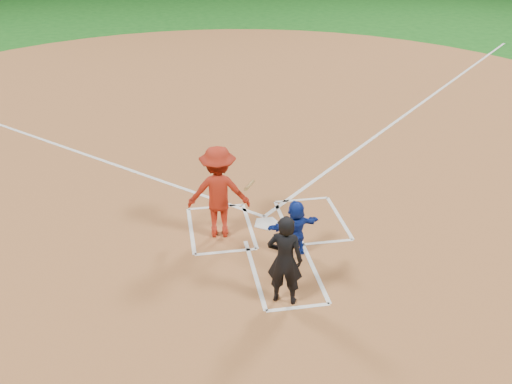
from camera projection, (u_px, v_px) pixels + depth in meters
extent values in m
plane|color=#155717|center=(267.00, 224.00, 12.01)|extent=(120.00, 120.00, 0.00)
cylinder|color=#995C32|center=(230.00, 125.00, 17.25)|extent=(28.00, 28.00, 0.01)
cylinder|color=silver|center=(267.00, 224.00, 12.00)|extent=(0.60, 0.60, 0.02)
imported|color=#132D9B|center=(295.00, 228.00, 10.75)|extent=(1.10, 0.53, 1.13)
imported|color=black|center=(285.00, 260.00, 9.36)|extent=(0.71, 0.60, 1.65)
cube|color=white|center=(216.00, 207.00, 12.65)|extent=(1.22, 0.08, 0.01)
cube|color=white|center=(226.00, 252.00, 11.05)|extent=(1.22, 0.08, 0.01)
cube|color=white|center=(249.00, 225.00, 11.95)|extent=(0.08, 1.83, 0.01)
cube|color=white|center=(191.00, 230.00, 11.76)|extent=(0.08, 1.83, 0.01)
cube|color=white|center=(301.00, 200.00, 12.95)|extent=(1.22, 0.08, 0.01)
cube|color=white|center=(324.00, 242.00, 11.35)|extent=(1.22, 0.08, 0.01)
cube|color=white|center=(284.00, 222.00, 12.06)|extent=(0.08, 1.83, 0.01)
cube|color=white|center=(339.00, 217.00, 12.25)|extent=(0.08, 1.83, 0.01)
cube|color=white|center=(255.00, 273.00, 10.43)|extent=(0.08, 2.20, 0.01)
cube|color=white|center=(313.00, 267.00, 10.60)|extent=(0.08, 2.20, 0.01)
cube|color=white|center=(298.00, 307.00, 9.55)|extent=(1.10, 0.08, 0.01)
cube|color=white|center=(429.00, 98.00, 19.52)|extent=(14.21, 14.21, 0.01)
imported|color=#A52212|center=(218.00, 192.00, 11.21)|extent=(1.33, 0.88, 1.92)
cylinder|color=#A3763B|center=(250.00, 185.00, 11.09)|extent=(0.35, 0.81, 0.28)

